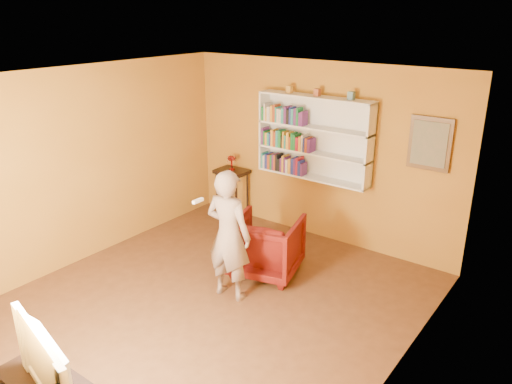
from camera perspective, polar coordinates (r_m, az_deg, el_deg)
room_shell at (r=5.77m, az=-5.52°, el=-4.08°), size 5.30×5.80×2.88m
bookshelf at (r=7.44m, az=6.86°, el=6.19°), size 1.80×0.29×1.23m
books_row_lower at (r=7.73m, az=3.15°, el=3.27°), size 0.75×0.19×0.27m
books_row_middle at (r=7.59m, az=3.60°, el=5.91°), size 0.87×0.19×0.26m
books_row_upper at (r=7.54m, az=3.25°, el=8.79°), size 0.73×0.19×0.27m
ornament_left at (r=7.48m, az=3.84°, el=11.62°), size 0.08×0.08×0.11m
ornament_centre at (r=7.24m, az=7.01°, el=11.23°), size 0.08×0.08×0.10m
ornament_right at (r=7.00m, az=10.83°, el=10.75°), size 0.08×0.08×0.11m
framed_painting at (r=6.81m, az=19.25°, el=5.23°), size 0.55×0.05×0.70m
console_table at (r=8.37m, az=-2.76°, el=1.58°), size 0.52×0.40×0.85m
ruby_lustre at (r=8.28m, az=-2.80°, el=3.72°), size 0.16×0.15×0.25m
armchair at (r=6.71m, az=1.20°, el=-6.14°), size 1.06×1.08×0.80m
person at (r=6.02m, az=-3.14°, el=-4.96°), size 0.63×0.45×1.65m
game_remote at (r=5.62m, az=-6.65°, el=-1.00°), size 0.04×0.15×0.04m
television at (r=4.35m, az=-21.80°, el=-17.49°), size 1.09×0.39×0.62m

